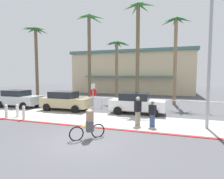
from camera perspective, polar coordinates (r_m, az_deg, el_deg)
name	(u,v)px	position (r m, az deg, el deg)	size (l,w,h in m)	color
ground_plane	(129,107)	(18.31, 5.30, -5.41)	(80.00, 80.00, 0.00)	#4C4C51
sidewalk_strip	(111,120)	(12.81, -0.33, -9.59)	(44.00, 4.00, 0.02)	#ADAAA0
curb_paint	(101,128)	(10.99, -3.62, -11.94)	(44.00, 0.24, 0.03)	maroon
building_backdrop	(134,72)	(35.75, 6.95, 5.36)	(21.55, 12.41, 7.46)	beige
rail_fence	(125,100)	(16.73, 4.22, -3.43)	(18.69, 0.08, 1.04)	white
stop_sign_bike_lane	(93,97)	(12.39, -5.96, -2.25)	(0.52, 0.56, 2.56)	gray
bollard_0	(6,111)	(15.43, -30.30, -5.88)	(0.20, 0.20, 1.00)	white
bollard_1	(24,112)	(14.29, -25.99, -6.50)	(0.20, 0.20, 1.00)	white
bollard_2	(17,110)	(15.39, -27.61, -5.81)	(0.20, 0.20, 1.00)	white
streetlight_curb	(211,55)	(11.70, 28.58, 9.61)	(0.24, 2.54, 7.50)	#9EA0A5
palm_tree_0	(36,47)	(23.68, -22.82, 12.30)	(2.67, 3.15, 8.81)	brown
palm_tree_1	(90,41)	(20.77, -7.04, 14.80)	(3.53, 3.05, 9.81)	brown
palm_tree_2	(117,55)	(22.26, 1.63, 10.88)	(3.08, 2.97, 7.32)	#756047
palm_tree_3	(138,35)	(18.40, 8.18, 16.66)	(3.11, 3.19, 10.08)	brown
palm_tree_4	(175,42)	(21.03, 19.33, 13.91)	(3.34, 2.86, 9.34)	#846B4C
car_silver_0	(18,98)	(20.17, -27.43, -2.48)	(4.40, 2.02, 1.69)	#B2B7BC
car_tan_1	(66,101)	(16.82, -14.39, -3.39)	(4.40, 2.02, 1.69)	tan
car_white_2	(137,103)	(14.97, 7.76, -4.25)	(4.40, 2.02, 1.69)	white
cyclist_yellow_0	(89,125)	(9.13, -7.31, -10.95)	(1.36, 1.30, 1.50)	black
pedestrian_0	(152,115)	(11.34, 12.57, -7.84)	(0.48, 0.44, 1.58)	#384C7A
pedestrian_1	(138,112)	(11.51, 8.09, -7.00)	(0.45, 0.48, 1.80)	gray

